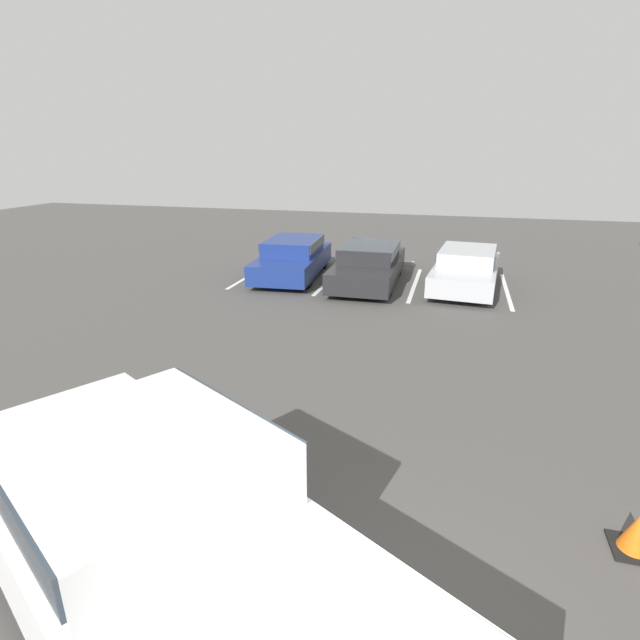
# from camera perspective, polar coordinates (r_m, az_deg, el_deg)

# --- Properties ---
(stall_stripe_a) EXTENTS (0.12, 4.20, 0.01)m
(stall_stripe_a) POSITION_cam_1_polar(r_m,az_deg,el_deg) (17.24, -7.63, 5.30)
(stall_stripe_a) COLOR white
(stall_stripe_a) RESTS_ON ground_plane
(stall_stripe_b) EXTENTS (0.12, 4.20, 0.01)m
(stall_stripe_b) POSITION_cam_1_polar(r_m,az_deg,el_deg) (16.40, 1.23, 4.75)
(stall_stripe_b) COLOR white
(stall_stripe_b) RESTS_ON ground_plane
(stall_stripe_c) EXTENTS (0.12, 4.20, 0.01)m
(stall_stripe_c) POSITION_cam_1_polar(r_m,az_deg,el_deg) (15.98, 10.78, 4.03)
(stall_stripe_c) COLOR white
(stall_stripe_c) RESTS_ON ground_plane
(stall_stripe_d) EXTENTS (0.12, 4.20, 0.01)m
(stall_stripe_d) POSITION_cam_1_polar(r_m,az_deg,el_deg) (16.02, 20.55, 3.17)
(stall_stripe_d) COLOR white
(stall_stripe_d) RESTS_ON ground_plane
(pickup_truck) EXTENTS (6.19, 4.78, 1.76)m
(pickup_truck) POSITION_cam_1_polar(r_m,az_deg,el_deg) (4.83, -17.35, -23.24)
(pickup_truck) COLOR white
(pickup_truck) RESTS_ON ground_plane
(parked_sedan_a) EXTENTS (2.13, 4.57, 1.24)m
(parked_sedan_a) POSITION_cam_1_polar(r_m,az_deg,el_deg) (16.66, -3.11, 7.26)
(parked_sedan_a) COLOR navy
(parked_sedan_a) RESTS_ON ground_plane
(parked_sedan_b) EXTENTS (1.89, 4.63, 1.22)m
(parked_sedan_b) POSITION_cam_1_polar(r_m,az_deg,el_deg) (15.81, 5.61, 6.53)
(parked_sedan_b) COLOR #232326
(parked_sedan_b) RESTS_ON ground_plane
(parked_sedan_c) EXTENTS (2.16, 4.52, 1.19)m
(parked_sedan_c) POSITION_cam_1_polar(r_m,az_deg,el_deg) (15.83, 16.40, 5.83)
(parked_sedan_c) COLOR #B7BABF
(parked_sedan_c) RESTS_ON ground_plane
(traffic_cone) EXTENTS (0.46, 0.46, 0.47)m
(traffic_cone) POSITION_cam_1_polar(r_m,az_deg,el_deg) (6.62, 32.49, -19.91)
(traffic_cone) COLOR black
(traffic_cone) RESTS_ON ground_plane
(wheel_stop_curb) EXTENTS (1.67, 0.20, 0.14)m
(wheel_stop_curb) POSITION_cam_1_polar(r_m,az_deg,el_deg) (18.65, 8.13, 6.54)
(wheel_stop_curb) COLOR #B7B2A8
(wheel_stop_curb) RESTS_ON ground_plane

